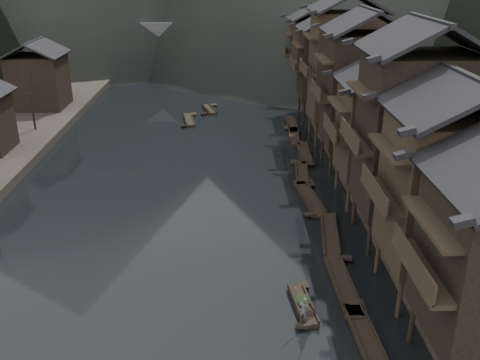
{
  "coord_description": "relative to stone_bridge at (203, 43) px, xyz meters",
  "views": [
    {
      "loc": [
        4.5,
        -28.82,
        19.08
      ],
      "look_at": [
        5.41,
        11.57,
        2.5
      ],
      "focal_mm": 40.0,
      "sensor_mm": 36.0,
      "label": 1
    }
  ],
  "objects": [
    {
      "name": "water",
      "position": [
        0.0,
        -72.0,
        -5.11
      ],
      "size": [
        300.0,
        300.0,
        0.0
      ],
      "primitive_type": "plane",
      "color": "black",
      "rests_on": "ground"
    },
    {
      "name": "right_bank",
      "position": [
        35.0,
        -32.0,
        -4.21
      ],
      "size": [
        40.0,
        200.0,
        1.8
      ],
      "primitive_type": "cube",
      "color": "#2D2823",
      "rests_on": "ground"
    },
    {
      "name": "stilt_houses",
      "position": [
        17.28,
        -52.55,
        3.83
      ],
      "size": [
        9.0,
        67.6,
        16.54
      ],
      "color": "black",
      "rests_on": "ground"
    },
    {
      "name": "moored_sampans",
      "position": [
        11.93,
        -57.01,
        -4.91
      ],
      "size": [
        2.8,
        49.04,
        0.47
      ],
      "color": "black",
      "rests_on": "water"
    },
    {
      "name": "midriver_boats",
      "position": [
        0.56,
        -25.1,
        -4.91
      ],
      "size": [
        4.49,
        28.35,
        0.45
      ],
      "color": "black",
      "rests_on": "water"
    },
    {
      "name": "stone_bridge",
      "position": [
        0.0,
        0.0,
        0.0
      ],
      "size": [
        40.0,
        6.0,
        9.0
      ],
      "color": "#4C4C4F",
      "rests_on": "ground"
    },
    {
      "name": "hero_sampan",
      "position": [
        8.83,
        -74.43,
        -4.91
      ],
      "size": [
        1.41,
        4.54,
        0.43
      ],
      "color": "black",
      "rests_on": "water"
    },
    {
      "name": "cargo_heap",
      "position": [
        8.85,
        -74.23,
        -4.38
      ],
      "size": [
        0.99,
        1.29,
        0.59
      ],
      "primitive_type": "ellipsoid",
      "color": "black",
      "rests_on": "hero_sampan"
    },
    {
      "name": "boatman",
      "position": [
        8.64,
        -75.99,
        -3.89
      ],
      "size": [
        0.68,
        0.57,
        1.58
      ],
      "primitive_type": "imported",
      "rotation": [
        0.0,
        0.0,
        2.74
      ],
      "color": "#5A595C",
      "rests_on": "hero_sampan"
    },
    {
      "name": "bamboo_pole",
      "position": [
        8.84,
        -75.99,
        -1.35
      ],
      "size": [
        1.76,
        1.77,
        3.5
      ],
      "primitive_type": "cylinder",
      "rotation": [
        0.6,
        0.0,
        -0.79
      ],
      "color": "#8C7A51",
      "rests_on": "boatman"
    }
  ]
}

